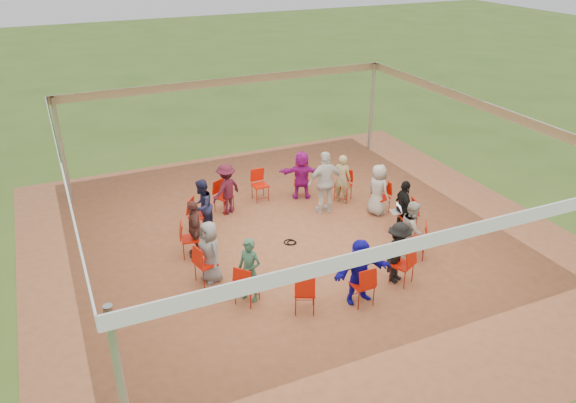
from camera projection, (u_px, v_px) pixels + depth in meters
name	position (u px, v px, depth m)	size (l,w,h in m)	color
ground	(303.00, 243.00, 13.89)	(80.00, 80.00, 0.00)	#355119
dirt_patch	(303.00, 243.00, 13.89)	(13.00, 13.00, 0.00)	brown
tent	(304.00, 154.00, 12.85)	(10.33, 10.33, 3.00)	#B2B2B7
chair_0	(407.00, 216.00, 14.22)	(0.42, 0.44, 0.90)	#BF1303
chair_1	(380.00, 197.00, 15.20)	(0.42, 0.44, 0.90)	#BF1303
chair_2	(343.00, 186.00, 15.89)	(0.42, 0.44, 0.90)	#BF1303
chair_3	(302.00, 182.00, 16.14)	(0.42, 0.44, 0.90)	#BF1303
chair_4	(260.00, 186.00, 15.91)	(0.42, 0.44, 0.90)	#BF1303
chair_5	(224.00, 197.00, 15.24)	(0.42, 0.44, 0.90)	#BF1303
chair_6	(198.00, 215.00, 14.26)	(0.42, 0.44, 0.90)	#BF1303
chair_7	(190.00, 239.00, 13.17)	(0.42, 0.44, 0.90)	#BF1303
chair_8	(206.00, 264.00, 12.19)	(0.42, 0.44, 0.90)	#BF1303
chair_9	(247.00, 284.00, 11.50)	(0.42, 0.44, 0.90)	#BF1303
chair_10	(305.00, 292.00, 11.25)	(0.42, 0.44, 0.90)	#BF1303
chair_11	(362.00, 285.00, 11.48)	(0.42, 0.44, 0.90)	#BF1303
chair_12	(402.00, 265.00, 12.15)	(0.42, 0.44, 0.90)	#BF1303
chair_13	(416.00, 240.00, 13.13)	(0.42, 0.44, 0.90)	#BF1303
person_seated_0	(404.00, 207.00, 14.08)	(0.83, 0.43, 1.42)	black
person_seated_1	(378.00, 190.00, 15.02)	(0.69, 0.39, 1.42)	#9F9B8E
person_seated_2	(342.00, 179.00, 15.67)	(0.52, 0.34, 1.42)	tan
person_seated_3	(302.00, 175.00, 15.92)	(1.32, 0.49, 1.42)	#9A1482
person_seated_4	(226.00, 189.00, 15.05)	(0.92, 0.46, 1.42)	#41101F
person_seated_5	(202.00, 206.00, 14.12)	(0.69, 0.40, 1.42)	#1B1D3D
person_seated_6	(195.00, 228.00, 13.08)	(0.83, 0.43, 1.42)	#532C28
person_seated_7	(210.00, 252.00, 12.14)	(0.69, 0.39, 1.42)	slate
person_seated_8	(249.00, 270.00, 11.48)	(0.52, 0.34, 1.42)	#2C543F
person_seated_9	(360.00, 271.00, 11.46)	(1.32, 0.49, 1.42)	#120D9A
person_seated_10	(398.00, 253.00, 12.10)	(0.92, 0.46, 1.42)	black
person_seated_11	(412.00, 229.00, 13.03)	(0.69, 0.40, 1.42)	#9F9B8E
standing_person	(325.00, 183.00, 15.03)	(1.03, 0.53, 1.76)	silver
cable_coil	(290.00, 242.00, 13.88)	(0.33, 0.33, 0.03)	black
laptop	(397.00, 210.00, 14.07)	(0.30, 0.35, 0.21)	#B7B7BC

